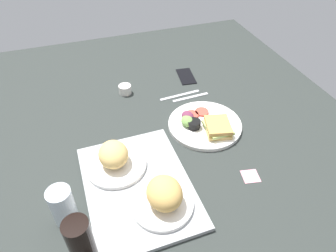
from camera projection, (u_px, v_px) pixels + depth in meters
ground_plane at (177, 138)px, 119.55cm from camera, size 190.00×150.00×3.00cm
serving_tray at (138, 186)px, 99.26cm from camera, size 45.59×33.81×1.60cm
bread_plate_near at (164, 196)px, 90.32cm from camera, size 19.08×19.08×9.76cm
bread_plate_far at (114, 158)px, 102.57cm from camera, size 20.79×20.79×9.20cm
plate_with_salad at (205, 124)px, 120.98cm from camera, size 29.09×29.09×5.40cm
drinking_glass at (63, 206)px, 86.96cm from camera, size 6.94×6.94×12.75cm
soda_bottle at (82, 246)px, 74.62cm from camera, size 6.40×6.40×19.16cm
espresso_cup at (125, 89)px, 138.74cm from camera, size 5.60×5.60×4.00cm
fork at (191, 97)px, 137.24cm from camera, size 2.20×17.05×0.50cm
knife at (180, 95)px, 138.41cm from camera, size 2.69×19.05×0.50cm
cell_phone at (186, 76)px, 150.33cm from camera, size 15.17×8.90×0.80cm
sticky_note at (251, 176)px, 103.25cm from camera, size 6.56×6.56×0.12cm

